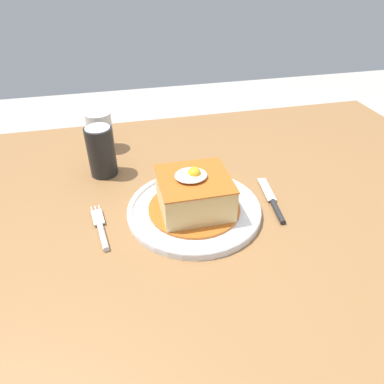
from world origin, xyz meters
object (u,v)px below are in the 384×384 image
(main_plate, at_px, (194,209))
(fork, at_px, (101,230))
(drinking_glass, at_px, (101,134))
(soda_can, at_px, (101,151))
(knife, at_px, (274,205))

(main_plate, xyz_separation_m, fork, (-0.19, -0.02, -0.00))
(main_plate, xyz_separation_m, drinking_glass, (-0.18, 0.34, 0.04))
(soda_can, bearing_deg, fork, -93.50)
(fork, distance_m, soda_can, 0.23)
(main_plate, xyz_separation_m, soda_can, (-0.18, 0.20, 0.05))
(fork, bearing_deg, knife, -0.12)
(knife, height_order, soda_can, soda_can)
(main_plate, bearing_deg, drinking_glass, 118.22)
(main_plate, distance_m, knife, 0.18)
(main_plate, relative_size, soda_can, 2.28)
(knife, bearing_deg, drinking_glass, 134.77)
(main_plate, bearing_deg, fork, -174.24)
(main_plate, distance_m, drinking_glass, 0.39)
(fork, bearing_deg, drinking_glass, 88.00)
(soda_can, height_order, drinking_glass, soda_can)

